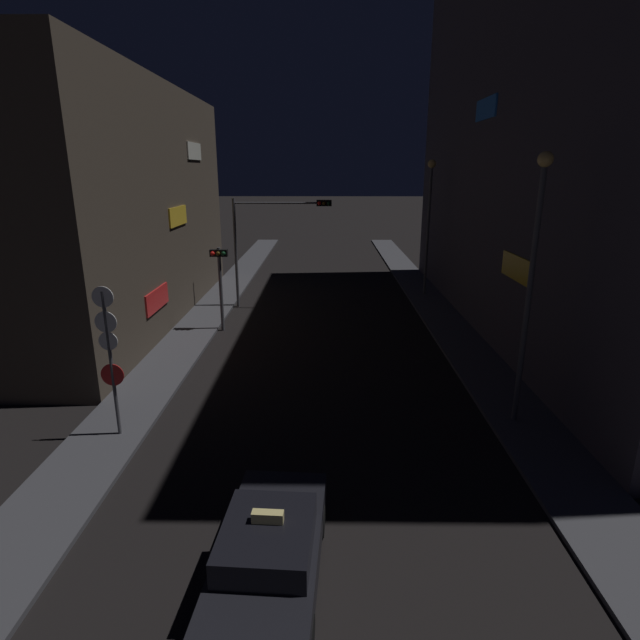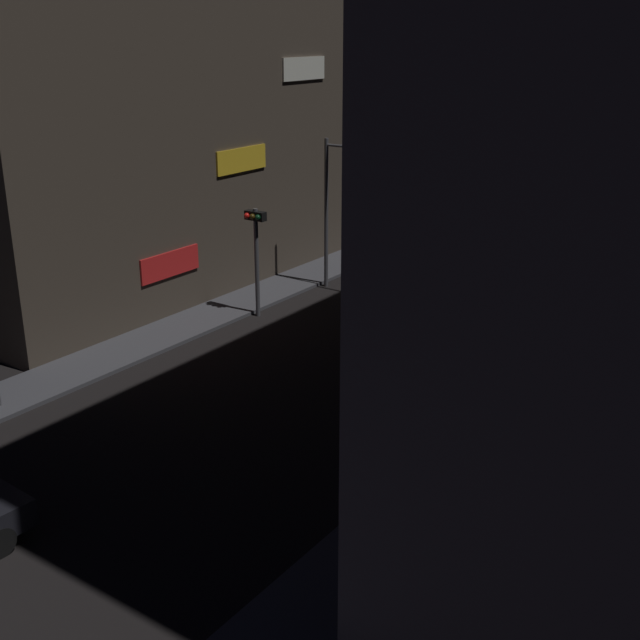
% 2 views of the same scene
% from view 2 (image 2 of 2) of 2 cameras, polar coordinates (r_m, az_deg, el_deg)
% --- Properties ---
extents(sidewalk_left, '(2.14, 56.10, 0.12)m').
position_cam_2_polar(sidewalk_left, '(33.05, -2.16, 2.61)').
color(sidewalk_left, '#424247').
rests_on(sidewalk_left, ground_plane).
extents(sidewalk_right, '(2.14, 56.10, 0.12)m').
position_cam_2_polar(sidewalk_right, '(27.87, 18.38, -1.80)').
color(sidewalk_right, '#424247').
rests_on(sidewalk_right, ground_plane).
extents(building_facade_left, '(11.15, 20.37, 11.27)m').
position_cam_2_polar(building_facade_left, '(35.11, -12.73, 12.49)').
color(building_facade_left, '#473D33').
rests_on(building_facade_left, ground_plane).
extents(traffic_light_overhead, '(5.28, 0.42, 5.93)m').
position_cam_2_polar(traffic_light_overhead, '(30.80, 3.46, 9.40)').
color(traffic_light_overhead, '#47474C').
rests_on(traffic_light_overhead, ground_plane).
extents(traffic_light_left_kerb, '(0.80, 0.42, 3.97)m').
position_cam_2_polar(traffic_light_left_kerb, '(28.71, -4.56, 5.61)').
color(traffic_light_left_kerb, '#47474C').
rests_on(traffic_light_left_kerb, ground_plane).
extents(street_lamp_near_block, '(0.41, 0.41, 7.71)m').
position_cam_2_polar(street_lamp_near_block, '(15.18, 4.86, 0.34)').
color(street_lamp_near_block, '#47474C').
rests_on(street_lamp_near_block, sidewalk_right).
extents(street_lamp_far_block, '(0.47, 0.47, 7.80)m').
position_cam_2_polar(street_lamp_far_block, '(29.64, 21.37, 9.47)').
color(street_lamp_far_block, '#47474C').
rests_on(street_lamp_far_block, sidewalk_right).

